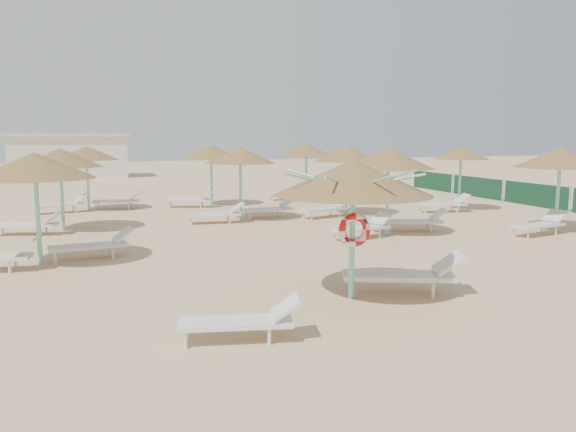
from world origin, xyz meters
name	(u,v)px	position (x,y,z in m)	size (l,w,h in m)	color
ground	(333,297)	(0.00, 0.00, 0.00)	(120.00, 120.00, 0.00)	tan
main_palapa	(353,178)	(0.30, -0.18, 2.31)	(2.96, 2.96, 2.66)	#7DD8CB
lounger_main_a	(243,320)	(-2.22, -1.70, 0.32)	(1.93, 0.93, 0.68)	silver
lounger_main_b	(406,274)	(1.45, -0.27, 0.40)	(2.41, 1.50, 0.84)	silver
palapa_field	(275,158)	(1.94, 9.81, 2.30)	(18.94, 14.48, 2.71)	#7DD8CB
service_hut	(70,155)	(-6.00, 35.00, 1.64)	(8.40, 4.40, 3.25)	silver
windbreak_fence	(536,195)	(14.00, 9.96, 0.50)	(0.08, 19.84, 1.10)	#16442F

